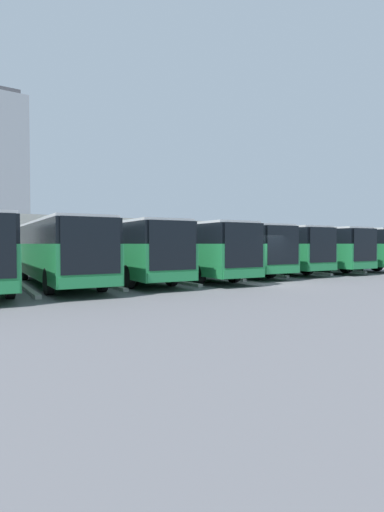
{
  "coord_description": "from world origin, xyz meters",
  "views": [
    {
      "loc": [
        14.89,
        14.4,
        2.07
      ],
      "look_at": [
        0.66,
        -6.2,
        1.29
      ],
      "focal_mm": 28.0,
      "sensor_mm": 36.0,
      "label": 1
    }
  ],
  "objects_px": {
    "bus_0": "(326,247)",
    "bus_3": "(219,248)",
    "bus_1": "(295,247)",
    "bus_5": "(123,249)",
    "bus_2": "(257,248)",
    "bus_4": "(182,249)",
    "bus_6": "(58,250)"
  },
  "relations": [
    {
      "from": "bus_0",
      "to": "bus_2",
      "type": "xyz_separation_m",
      "value": [
        7.31,
        -0.52,
        0.0
      ]
    },
    {
      "from": "bus_0",
      "to": "bus_5",
      "type": "bearing_deg",
      "value": 5.99
    },
    {
      "from": "bus_2",
      "to": "bus_6",
      "type": "bearing_deg",
      "value": 9.28
    },
    {
      "from": "bus_5",
      "to": "bus_4",
      "type": "bearing_deg",
      "value": 179.21
    },
    {
      "from": "bus_5",
      "to": "bus_2",
      "type": "bearing_deg",
      "value": -170.74
    },
    {
      "from": "bus_4",
      "to": "bus_1",
      "type": "bearing_deg",
      "value": -170.96
    },
    {
      "from": "bus_0",
      "to": "bus_3",
      "type": "xyz_separation_m",
      "value": [
        10.96,
        -0.31,
        0.0
      ]
    },
    {
      "from": "bus_1",
      "to": "bus_4",
      "type": "relative_size",
      "value": 1.0
    },
    {
      "from": "bus_4",
      "to": "bus_5",
      "type": "xyz_separation_m",
      "value": [
        3.65,
        -0.38,
        0.0
      ]
    },
    {
      "from": "bus_1",
      "to": "bus_5",
      "type": "xyz_separation_m",
      "value": [
        14.62,
        0.36,
        0.0
      ]
    },
    {
      "from": "bus_3",
      "to": "bus_5",
      "type": "distance_m",
      "value": 7.33
    },
    {
      "from": "bus_1",
      "to": "bus_5",
      "type": "relative_size",
      "value": 1.0
    },
    {
      "from": "bus_0",
      "to": "bus_1",
      "type": "distance_m",
      "value": 3.66
    },
    {
      "from": "bus_1",
      "to": "bus_3",
      "type": "xyz_separation_m",
      "value": [
        7.31,
        -0.21,
        0.0
      ]
    },
    {
      "from": "bus_0",
      "to": "bus_1",
      "type": "height_order",
      "value": "same"
    },
    {
      "from": "bus_0",
      "to": "bus_6",
      "type": "distance_m",
      "value": 21.93
    },
    {
      "from": "bus_1",
      "to": "bus_4",
      "type": "bearing_deg",
      "value": 9.04
    },
    {
      "from": "bus_6",
      "to": "bus_1",
      "type": "bearing_deg",
      "value": -172.86
    },
    {
      "from": "bus_0",
      "to": "bus_1",
      "type": "bearing_deg",
      "value": 3.62
    },
    {
      "from": "bus_1",
      "to": "bus_2",
      "type": "height_order",
      "value": "same"
    },
    {
      "from": "bus_1",
      "to": "bus_4",
      "type": "distance_m",
      "value": 10.99
    },
    {
      "from": "bus_1",
      "to": "bus_3",
      "type": "relative_size",
      "value": 1.0
    },
    {
      "from": "bus_5",
      "to": "bus_6",
      "type": "bearing_deg",
      "value": 9.34
    },
    {
      "from": "bus_2",
      "to": "bus_4",
      "type": "distance_m",
      "value": 7.4
    },
    {
      "from": "bus_2",
      "to": "bus_5",
      "type": "distance_m",
      "value": 10.99
    },
    {
      "from": "bus_3",
      "to": "bus_4",
      "type": "bearing_deg",
      "value": 19.87
    },
    {
      "from": "bus_3",
      "to": "bus_6",
      "type": "xyz_separation_m",
      "value": [
        10.96,
        0.85,
        0.0
      ]
    },
    {
      "from": "bus_1",
      "to": "bus_5",
      "type": "height_order",
      "value": "same"
    },
    {
      "from": "bus_0",
      "to": "bus_2",
      "type": "relative_size",
      "value": 1.0
    },
    {
      "from": "bus_2",
      "to": "bus_5",
      "type": "bearing_deg",
      "value": 9.26
    },
    {
      "from": "bus_2",
      "to": "bus_0",
      "type": "bearing_deg",
      "value": -178.92
    },
    {
      "from": "bus_4",
      "to": "bus_6",
      "type": "bearing_deg",
      "value": 4.27
    }
  ]
}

